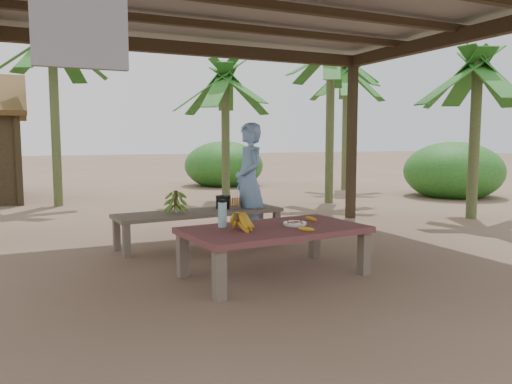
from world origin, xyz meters
name	(u,v)px	position (x,y,z in m)	size (l,w,h in m)	color
ground	(264,263)	(0.00, 0.00, 0.00)	(80.00, 80.00, 0.00)	brown
pavilion	(264,6)	(-0.01, -0.01, 2.78)	(6.60, 5.60, 2.95)	black
work_table	(274,233)	(-0.13, -0.50, 0.43)	(1.88, 1.16, 0.50)	brown
bench	(200,215)	(-0.33, 1.23, 0.39)	(2.24, 0.78, 0.45)	brown
ripe_banana_bunch	(236,221)	(-0.55, -0.52, 0.59)	(0.31, 0.26, 0.19)	gold
plate	(295,224)	(0.11, -0.50, 0.52)	(0.24, 0.24, 0.04)	white
loose_banana_front	(306,229)	(0.05, -0.83, 0.52)	(0.04, 0.16, 0.04)	gold
loose_banana_side	(311,219)	(0.42, -0.31, 0.52)	(0.04, 0.15, 0.04)	gold
water_flask	(222,214)	(-0.60, -0.27, 0.64)	(0.09, 0.09, 0.32)	#41B0CB
green_banana_stalk	(176,201)	(-0.66, 1.20, 0.60)	(0.26, 0.26, 0.30)	#598C2D
cooking_pot	(223,202)	(0.02, 1.32, 0.53)	(0.20, 0.20, 0.17)	black
skewer_rack	(235,200)	(0.15, 1.22, 0.57)	(0.18, 0.08, 0.24)	#A57F47
woman	(249,182)	(0.39, 1.28, 0.80)	(0.58, 0.38, 1.60)	#709AD5
banana_plant_ne	(331,63)	(3.60, 4.22, 2.99)	(1.80, 1.80, 3.49)	#596638
banana_plant_n	(225,88)	(1.62, 5.32, 2.48)	(1.80, 1.80, 2.97)	#596638
banana_plant_nw	(52,50)	(-1.79, 6.10, 3.15)	(1.80, 1.80, 3.66)	#596638
banana_plant_e	(477,78)	(4.67, 1.34, 2.41)	(1.80, 1.80, 2.89)	#596638
banana_plant_far	(346,80)	(5.51, 6.39, 2.96)	(1.80, 1.80, 3.46)	#596638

